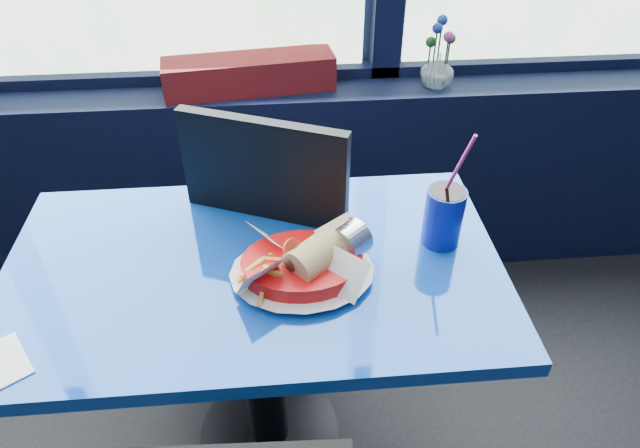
{
  "coord_description": "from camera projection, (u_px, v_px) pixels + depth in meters",
  "views": [
    {
      "loc": [
        0.37,
        0.98,
        1.68
      ],
      "look_at": [
        0.46,
        1.98,
        0.88
      ],
      "focal_mm": 32.0,
      "sensor_mm": 36.0,
      "label": 1
    }
  ],
  "objects": [
    {
      "name": "soda_cup",
      "position": [
        444.0,
        215.0,
        1.39
      ],
      "size": [
        0.1,
        0.1,
        0.32
      ],
      "rotation": [
        0.0,
        0.0,
        -0.0
      ],
      "color": "#0D1690",
      "rests_on": "near_table"
    },
    {
      "name": "food_basket",
      "position": [
        305.0,
        263.0,
        1.32
      ],
      "size": [
        0.35,
        0.35,
        0.11
      ],
      "rotation": [
        0.0,
        0.0,
        0.29
      ],
      "color": "red",
      "rests_on": "near_table"
    },
    {
      "name": "window_sill",
      "position": [
        185.0,
        185.0,
        2.25
      ],
      "size": [
        5.0,
        0.26,
        0.8
      ],
      "primitive_type": "cube",
      "color": "black",
      "rests_on": "ground"
    },
    {
      "name": "ketchup_bottle",
      "position": [
        251.0,
        167.0,
        1.5
      ],
      "size": [
        0.07,
        0.07,
        0.26
      ],
      "color": "red",
      "rests_on": "near_table"
    },
    {
      "name": "near_table",
      "position": [
        258.0,
        315.0,
        1.49
      ],
      "size": [
        1.2,
        0.7,
        0.75
      ],
      "color": "black",
      "rests_on": "ground"
    },
    {
      "name": "flower_vase",
      "position": [
        438.0,
        66.0,
        1.99
      ],
      "size": [
        0.16,
        0.16,
        0.25
      ],
      "rotation": [
        0.0,
        0.0,
        0.39
      ],
      "color": "silver",
      "rests_on": "window_sill"
    },
    {
      "name": "chair_near_back",
      "position": [
        252.0,
        232.0,
        1.72
      ],
      "size": [
        0.61,
        0.61,
        1.03
      ],
      "rotation": [
        0.0,
        0.0,
        2.74
      ],
      "color": "black",
      "rests_on": "ground"
    },
    {
      "name": "planter_box",
      "position": [
        249.0,
        74.0,
        1.97
      ],
      "size": [
        0.6,
        0.22,
        0.12
      ],
      "primitive_type": "cube",
      "rotation": [
        0.0,
        0.0,
        0.12
      ],
      "color": "maroon",
      "rests_on": "window_sill"
    }
  ]
}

